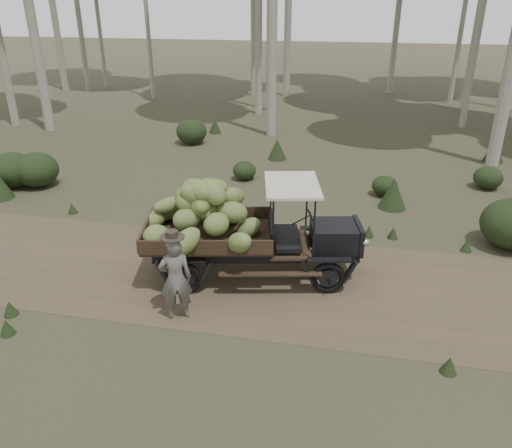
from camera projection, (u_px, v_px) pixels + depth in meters
The scene contains 5 objects.
ground at pixel (243, 278), 10.50m from camera, with size 120.00×120.00×0.00m, color #473D2B.
dirt_track at pixel (243, 278), 10.50m from camera, with size 70.00×4.00×0.01m, color brown.
banana_truck at pixel (225, 218), 10.05m from camera, with size 4.68×2.70×2.28m.
farmer at pixel (175, 278), 8.89m from camera, with size 0.70×0.60×1.76m.
undergrowth at pixel (130, 223), 11.84m from camera, with size 19.61×23.80×1.27m.
Camera 1 is at (2.09, -8.83, 5.41)m, focal length 35.00 mm.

